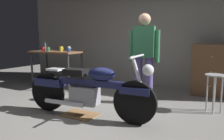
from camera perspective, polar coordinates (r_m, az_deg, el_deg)
ground_plane at (r=3.66m, az=-5.27°, el=-11.55°), size 12.00×12.00×0.00m
back_wall at (r=5.97m, az=10.05°, el=11.15°), size 8.00×0.12×3.10m
workbench at (r=5.78m, az=-14.00°, el=3.56°), size 1.30×0.64×0.90m
motorcycle at (r=3.50m, az=-6.07°, el=-4.80°), size 2.19×0.60×1.00m
person_standing at (r=4.18m, az=8.11°, el=3.90°), size 0.56×0.29×1.67m
shop_stool at (r=4.05m, az=24.68°, el=-3.00°), size 0.32×0.32×0.64m
wooden_dresser at (r=5.20m, az=24.12°, el=-0.05°), size 0.80×0.47×1.10m
drip_tray at (r=3.72m, az=-8.12°, el=-11.16°), size 0.56×0.40×0.01m
mug_blue_enamel at (r=5.32m, az=-10.96°, el=5.04°), size 0.10×0.07×0.10m
mug_red_diner at (r=5.75m, az=-17.05°, el=5.07°), size 0.11×0.07×0.11m
mug_white_ceramic at (r=5.72m, az=-10.89°, el=5.32°), size 0.11×0.08×0.11m
mug_yellow_tall at (r=5.68m, az=-12.82°, el=5.22°), size 0.12×0.09×0.11m
mug_orange_travel at (r=5.97m, az=-12.72°, el=5.37°), size 0.11×0.07×0.11m
mug_green_speckled at (r=5.71m, az=-15.92°, el=5.09°), size 0.11×0.08×0.10m
bottle at (r=6.04m, az=-16.68°, el=5.65°), size 0.06×0.06×0.24m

